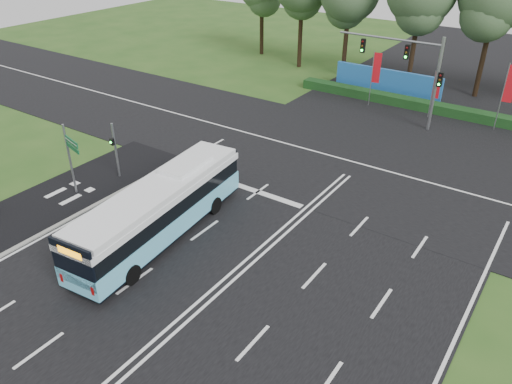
% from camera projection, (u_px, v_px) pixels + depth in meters
% --- Properties ---
extents(ground, '(120.00, 120.00, 0.00)m').
position_uv_depth(ground, '(256.00, 252.00, 24.80)').
color(ground, '#284F1A').
rests_on(ground, ground).
extents(road_main, '(20.00, 120.00, 0.04)m').
position_uv_depth(road_main, '(256.00, 252.00, 24.79)').
color(road_main, black).
rests_on(road_main, ground).
extents(road_cross, '(120.00, 14.00, 0.05)m').
position_uv_depth(road_cross, '(357.00, 163.00, 33.38)').
color(road_cross, black).
rests_on(road_cross, ground).
extents(bike_path, '(5.00, 18.00, 0.06)m').
position_uv_depth(bike_path, '(48.00, 204.00, 28.79)').
color(bike_path, black).
rests_on(bike_path, ground).
extents(kerb_strip, '(0.25, 18.00, 0.12)m').
position_uv_depth(kerb_strip, '(75.00, 216.00, 27.60)').
color(kerb_strip, gray).
rests_on(kerb_strip, ground).
extents(city_bus, '(3.50, 11.64, 3.29)m').
position_uv_depth(city_bus, '(160.00, 210.00, 25.15)').
color(city_bus, '#63C3E6').
rests_on(city_bus, ground).
extents(pedestrian_signal, '(0.33, 0.43, 3.63)m').
position_uv_depth(pedestrian_signal, '(115.00, 149.00, 30.75)').
color(pedestrian_signal, gray).
rests_on(pedestrian_signal, ground).
extents(street_sign, '(1.67, 0.51, 4.40)m').
position_uv_depth(street_sign, '(71.00, 153.00, 28.38)').
color(street_sign, gray).
rests_on(street_sign, ground).
extents(banner_flag_left, '(0.69, 0.16, 4.68)m').
position_uv_depth(banner_flag_left, '(375.00, 71.00, 41.58)').
color(banner_flag_left, gray).
rests_on(banner_flag_left, ground).
extents(banner_flag_mid, '(0.57, 0.08, 3.87)m').
position_uv_depth(banner_flag_mid, '(436.00, 88.00, 39.31)').
color(banner_flag_mid, gray).
rests_on(banner_flag_mid, ground).
extents(banner_flag_right, '(0.76, 0.12, 5.17)m').
position_uv_depth(banner_flag_right, '(508.00, 88.00, 36.70)').
color(banner_flag_right, gray).
rests_on(banner_flag_right, ground).
extents(traffic_light_gantry, '(8.41, 0.28, 7.00)m').
position_uv_depth(traffic_light_gantry, '(414.00, 66.00, 37.05)').
color(traffic_light_gantry, gray).
rests_on(traffic_light_gantry, ground).
extents(hedge, '(22.00, 1.20, 0.80)m').
position_uv_depth(hedge, '(420.00, 105.00, 42.13)').
color(hedge, '#143915').
rests_on(hedge, ground).
extents(blue_hoarding, '(10.00, 0.30, 2.20)m').
position_uv_depth(blue_hoarding, '(387.00, 81.00, 45.54)').
color(blue_hoarding, '#2166B6').
rests_on(blue_hoarding, ground).
extents(eucalyptus_row, '(54.28, 8.47, 11.85)m').
position_uv_depth(eucalyptus_row, '(489.00, 2.00, 41.40)').
color(eucalyptus_row, black).
rests_on(eucalyptus_row, ground).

